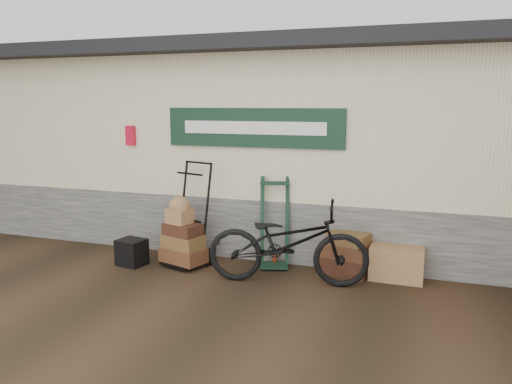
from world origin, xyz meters
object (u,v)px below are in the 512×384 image
(suitcase_stack, at_px, (346,253))
(black_trunk, at_px, (132,252))
(porter_trolley, at_px, (191,213))
(green_barrow, at_px, (275,222))
(wicker_hamper, at_px, (397,263))
(bicycle, at_px, (288,238))

(suitcase_stack, height_order, black_trunk, suitcase_stack)
(black_trunk, bearing_deg, porter_trolley, 23.64)
(green_barrow, height_order, suitcase_stack, green_barrow)
(suitcase_stack, xyz_separation_m, wicker_hamper, (0.67, -0.00, -0.07))
(wicker_hamper, distance_m, black_trunk, 3.68)
(suitcase_stack, distance_m, wicker_hamper, 0.67)
(wicker_hamper, bearing_deg, black_trunk, -170.22)
(porter_trolley, bearing_deg, black_trunk, -139.29)
(porter_trolley, relative_size, bicycle, 0.73)
(green_barrow, distance_m, bicycle, 0.72)
(wicker_hamper, height_order, bicycle, bicycle)
(green_barrow, bearing_deg, porter_trolley, 178.14)
(wicker_hamper, bearing_deg, bicycle, -154.87)
(porter_trolley, height_order, black_trunk, porter_trolley)
(porter_trolley, height_order, bicycle, porter_trolley)
(porter_trolley, height_order, wicker_hamper, porter_trolley)
(porter_trolley, relative_size, green_barrow, 1.18)
(bicycle, bearing_deg, suitcase_stack, -55.50)
(wicker_hamper, bearing_deg, suitcase_stack, 179.70)
(suitcase_stack, xyz_separation_m, bicycle, (-0.66, -0.62, 0.31))
(green_barrow, bearing_deg, suitcase_stack, -15.74)
(porter_trolley, xyz_separation_m, wicker_hamper, (2.85, 0.29, -0.53))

